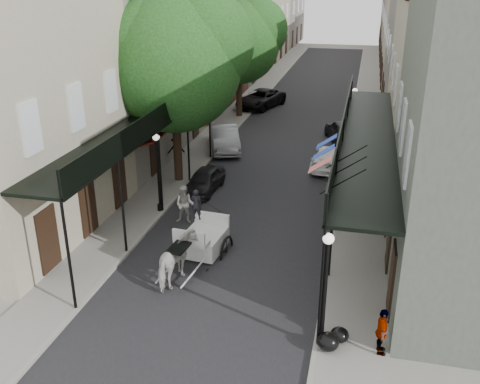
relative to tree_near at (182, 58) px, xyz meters
The scene contains 24 objects.
ground 12.78m from the tree_near, 67.59° to the right, with size 140.00×140.00×0.00m, color gray.
road 12.50m from the tree_near, 66.86° to the left, with size 8.00×90.00×0.01m, color black.
sidewalk_left 11.77m from the tree_near, 94.67° to the left, with size 2.20×90.00×0.12m, color gray.
sidewalk_right 14.91m from the tree_near, 46.88° to the left, with size 2.20×90.00×0.12m, color gray.
building_row_left 20.34m from the tree_near, 102.52° to the left, with size 5.00×80.00×10.50m, color #ACA189.
building_row_right 23.63m from the tree_near, 57.15° to the left, with size 5.00×80.00×10.50m, color gray.
gallery_left 4.06m from the tree_near, 100.49° to the right, with size 2.20×18.05×4.88m.
gallery_right 9.84m from the tree_near, 19.59° to the right, with size 2.20×18.05×4.88m.
tree_near is the anchor object (origin of this frame).
tree_far 14.02m from the tree_near, 90.19° to the left, with size 6.45×6.00×8.61m.
lamppost_right_near 15.39m from the tree_near, 55.73° to the right, with size 0.32×0.32×3.71m.
lamppost_left 6.10m from the tree_near, 88.66° to the right, with size 0.32×0.32×3.71m.
lamppost_right_far 12.24m from the tree_near, 43.31° to the left, with size 0.32×0.32×3.71m.
horse 11.56m from the tree_near, 73.15° to the right, with size 0.96×2.10×1.77m, color beige.
carriage 9.31m from the tree_near, 65.16° to the right, with size 1.99×2.75×2.97m.
pedestrian_walking 7.63m from the tree_near, 72.32° to the right, with size 0.85×0.66×1.75m, color beige.
pedestrian_sidewalk_left 6.25m from the tree_near, 120.89° to the left, with size 1.00×0.58×1.55m, color gray.
pedestrian_sidewalk_right 16.73m from the tree_near, 50.61° to the right, with size 0.87×0.36×1.48m, color gray.
car_left_near 6.16m from the tree_near, 41.49° to the right, with size 1.39×3.45×1.18m, color black.
car_left_mid 8.09m from the tree_near, 84.00° to the left, with size 1.63×4.66×1.54m, color gray.
car_left_far 18.17m from the tree_near, 88.01° to the left, with size 2.40×5.21×1.45m, color black.
car_right_near 10.10m from the tree_near, 27.70° to the left, with size 1.75×4.30×1.25m, color white.
car_right_far 13.21m from the tree_near, 49.55° to the left, with size 1.76×4.37×1.49m, color black.
trash_bags 16.15m from the tree_near, 54.74° to the right, with size 0.91×1.06×0.55m.
Camera 1 is at (4.73, -15.24, 10.48)m, focal length 40.00 mm.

